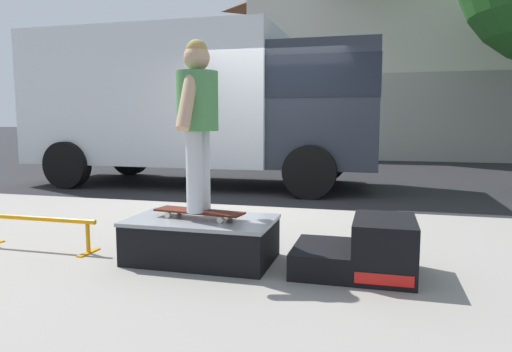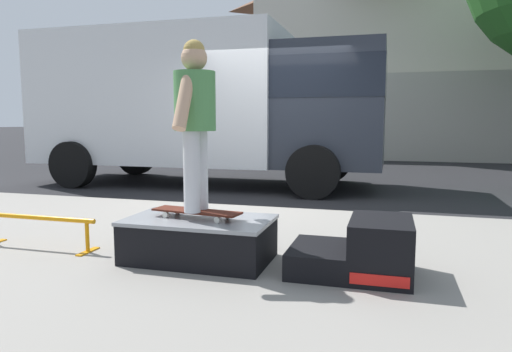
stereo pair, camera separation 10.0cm
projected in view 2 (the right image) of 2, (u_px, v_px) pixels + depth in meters
The scene contains 9 objects.
ground_plane at pixel (256, 207), 6.98m from camera, with size 140.00×140.00×0.00m, color black.
sidewalk_slab at pixel (163, 262), 4.11m from camera, with size 50.00×5.00×0.12m, color gray.
skate_box at pixel (199, 238), 3.93m from camera, with size 1.22×0.72×0.36m.
kicker_ramp at pixel (361, 251), 3.57m from camera, with size 0.92×0.68×0.44m.
grind_rail at pixel (38, 224), 4.31m from camera, with size 1.23×0.28×0.31m.
skateboard at pixel (197, 212), 3.91m from camera, with size 0.80×0.31×0.07m.
skater_kid at pixel (195, 112), 3.81m from camera, with size 0.34×0.72×1.40m.
box_truck at pixel (208, 100), 9.32m from camera, with size 6.91×2.63×3.05m.
house_behind at pixel (387, 46), 18.53m from camera, with size 9.54×8.22×8.40m.
Camera 2 is at (1.89, -6.61, 1.30)m, focal length 32.58 mm.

